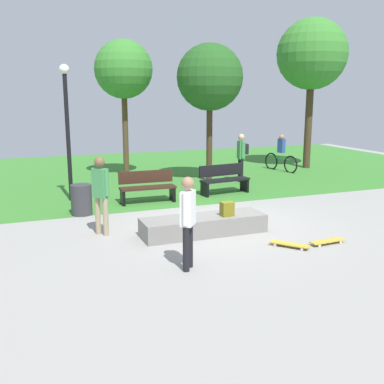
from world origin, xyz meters
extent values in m
plane|color=gray|center=(0.00, 0.00, 0.00)|extent=(28.00, 28.00, 0.00)
cube|color=#387A2D|center=(0.00, 7.87, 0.00)|extent=(26.60, 12.27, 0.01)
cube|color=gray|center=(-0.69, -0.76, 0.20)|extent=(2.81, 0.82, 0.41)
cube|color=olive|center=(-0.20, -0.91, 0.57)|extent=(0.29, 0.21, 0.32)
cylinder|color=black|center=(-1.70, -2.51, 0.41)|extent=(0.12, 0.12, 0.82)
cylinder|color=black|center=(-1.83, -2.69, 0.41)|extent=(0.12, 0.12, 0.82)
cube|color=white|center=(-1.77, -2.60, 1.12)|extent=(0.35, 0.38, 0.61)
cylinder|color=white|center=(-1.66, -2.46, 1.15)|extent=(0.09, 0.09, 0.56)
cylinder|color=white|center=(-1.87, -2.73, 1.15)|extent=(0.09, 0.09, 0.56)
sphere|color=#9E7556|center=(-1.77, -2.60, 1.57)|extent=(0.22, 0.22, 0.22)
cylinder|color=tan|center=(-2.76, -0.09, 0.43)|extent=(0.12, 0.12, 0.85)
cylinder|color=tan|center=(-2.89, 0.08, 0.43)|extent=(0.12, 0.12, 0.85)
cube|color=#3F8C4C|center=(-2.83, 0.00, 1.17)|extent=(0.36, 0.37, 0.64)
cylinder|color=#3F8C4C|center=(-2.72, -0.13, 1.20)|extent=(0.09, 0.09, 0.59)
cylinder|color=#3F8C4C|center=(-2.93, 0.13, 1.20)|extent=(0.09, 0.09, 0.59)
sphere|color=brown|center=(-2.83, 0.00, 1.64)|extent=(0.23, 0.23, 0.23)
cube|color=gold|center=(0.59, -2.24, 0.07)|extent=(0.66, 0.74, 0.02)
cylinder|color=silver|center=(0.35, -2.08, 0.03)|extent=(0.06, 0.06, 0.06)
cylinder|color=silver|center=(0.48, -1.98, 0.03)|extent=(0.06, 0.06, 0.06)
cylinder|color=silver|center=(0.71, -2.51, 0.03)|extent=(0.06, 0.06, 0.06)
cylinder|color=silver|center=(0.83, -2.41, 0.03)|extent=(0.06, 0.06, 0.06)
cube|color=gold|center=(1.45, -2.35, 0.07)|extent=(0.81, 0.25, 0.02)
cylinder|color=silver|center=(1.72, -2.26, 0.03)|extent=(0.06, 0.03, 0.06)
cylinder|color=silver|center=(1.73, -2.42, 0.03)|extent=(0.06, 0.03, 0.06)
cylinder|color=silver|center=(1.16, -2.29, 0.03)|extent=(0.06, 0.03, 0.06)
cylinder|color=silver|center=(1.17, -2.45, 0.03)|extent=(0.06, 0.03, 0.06)
cube|color=black|center=(1.54, 2.86, 0.45)|extent=(1.64, 0.64, 0.06)
cube|color=black|center=(1.51, 3.08, 0.73)|extent=(1.59, 0.26, 0.36)
cube|color=black|center=(2.27, 2.95, 0.23)|extent=(0.13, 0.40, 0.45)
cube|color=black|center=(0.81, 2.77, 0.23)|extent=(0.13, 0.40, 0.45)
cube|color=#331E14|center=(-1.04, 2.57, 0.45)|extent=(1.61, 0.48, 0.06)
cube|color=#331E14|center=(-1.04, 2.79, 0.73)|extent=(1.60, 0.10, 0.36)
cube|color=black|center=(-0.31, 2.55, 0.23)|extent=(0.09, 0.40, 0.45)
cube|color=black|center=(-1.78, 2.59, 0.23)|extent=(0.09, 0.40, 0.45)
cylinder|color=#42301E|center=(7.02, 6.36, 1.91)|extent=(0.30, 0.30, 3.81)
sphere|color=#387F2D|center=(7.02, 6.36, 4.67)|extent=(2.86, 2.86, 2.86)
cylinder|color=#4C3823|center=(-0.64, 6.98, 1.66)|extent=(0.21, 0.21, 3.33)
sphere|color=#387F2D|center=(-0.64, 6.98, 3.96)|extent=(2.11, 2.11, 2.11)
cylinder|color=#42301E|center=(1.93, 5.02, 1.48)|extent=(0.21, 0.21, 2.96)
sphere|color=#23561E|center=(1.93, 5.02, 3.65)|extent=(2.29, 2.29, 2.29)
cylinder|color=black|center=(-3.06, 3.69, 1.82)|extent=(0.12, 0.12, 3.63)
sphere|color=silver|center=(-3.06, 3.69, 3.75)|extent=(0.28, 0.28, 0.28)
cylinder|color=#333338|center=(-3.00, 1.94, 0.40)|extent=(0.54, 0.54, 0.79)
cylinder|color=black|center=(2.91, 4.39, 0.42)|extent=(0.12, 0.12, 0.83)
cylinder|color=black|center=(2.94, 4.61, 0.42)|extent=(0.12, 0.12, 0.83)
cube|color=#3F8C4C|center=(2.93, 4.50, 1.15)|extent=(0.24, 0.35, 0.63)
cylinder|color=#3F8C4C|center=(2.90, 4.33, 1.17)|extent=(0.09, 0.09, 0.58)
cylinder|color=#3F8C4C|center=(2.95, 4.67, 1.17)|extent=(0.09, 0.09, 0.58)
sphere|color=tan|center=(2.93, 4.50, 1.60)|extent=(0.23, 0.23, 0.23)
cube|color=black|center=(3.08, 4.48, 1.18)|extent=(0.20, 0.28, 0.36)
torus|color=black|center=(5.43, 6.58, 0.33)|extent=(0.22, 0.72, 0.72)
torus|color=black|center=(5.67, 5.51, 0.33)|extent=(0.22, 0.72, 0.72)
cube|color=#338C3F|center=(5.55, 6.04, 0.53)|extent=(0.26, 0.97, 0.08)
cube|color=#2D4799|center=(5.55, 6.04, 1.03)|extent=(0.24, 0.31, 0.56)
sphere|color=#9E7556|center=(5.55, 6.04, 1.38)|extent=(0.22, 0.22, 0.22)
camera|label=1|loc=(-4.49, -9.80, 3.06)|focal=42.62mm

